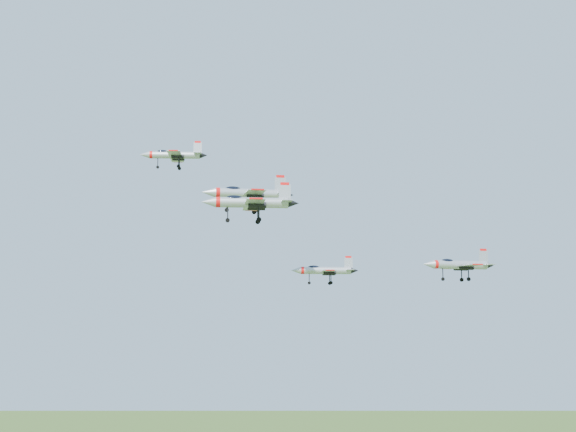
{
  "coord_description": "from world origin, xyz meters",
  "views": [
    {
      "loc": [
        -12.74,
        -120.25,
        111.3
      ],
      "look_at": [
        -1.08,
        -3.17,
        126.73
      ],
      "focal_mm": 50.0,
      "sensor_mm": 36.0,
      "label": 1
    }
  ],
  "objects": [
    {
      "name": "jet_left_low",
      "position": [
        5.68,
        6.78,
        119.34
      ],
      "size": [
        10.93,
        9.0,
        2.92
      ],
      "rotation": [
        0.0,
        0.0,
        -0.04
      ],
      "color": "#A8AEB5"
    },
    {
      "name": "jet_right_high",
      "position": [
        -7.71,
        -20.02,
        126.19
      ],
      "size": [
        12.42,
        10.18,
        3.33
      ],
      "rotation": [
        0.0,
        0.0,
        0.0
      ],
      "color": "#A8AEB5"
    },
    {
      "name": "jet_lead",
      "position": [
        -19.05,
        15.29,
        139.45
      ],
      "size": [
        11.62,
        9.58,
        3.11
      ],
      "rotation": [
        0.0,
        0.0,
        -0.05
      ],
      "color": "#A8AEB5"
    },
    {
      "name": "jet_left_high",
      "position": [
        -7.24,
        -4.09,
        129.89
      ],
      "size": [
        13.75,
        11.43,
        3.67
      ],
      "rotation": [
        0.0,
        0.0,
        0.11
      ],
      "color": "#A8AEB5"
    },
    {
      "name": "jet_right_low",
      "position": [
        21.19,
        -13.89,
        118.92
      ],
      "size": [
        10.76,
        9.03,
        2.88
      ],
      "rotation": [
        0.0,
        0.0,
        0.18
      ],
      "color": "#A8AEB5"
    }
  ]
}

